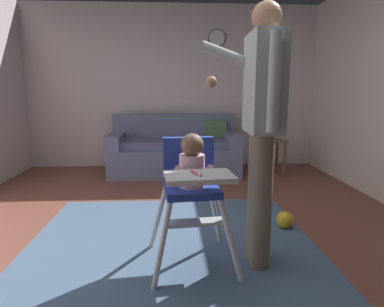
% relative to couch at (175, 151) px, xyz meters
% --- Properties ---
extents(ground, '(6.14, 7.57, 0.10)m').
position_rel_couch_xyz_m(ground, '(-0.03, -2.49, -0.38)').
color(ground, brown).
extents(wall_far, '(5.34, 0.06, 2.52)m').
position_rel_couch_xyz_m(wall_far, '(-0.03, 0.52, 0.93)').
color(wall_far, silver).
rests_on(wall_far, ground).
extents(area_rug, '(2.27, 2.40, 0.01)m').
position_rel_couch_xyz_m(area_rug, '(-0.05, -2.50, -0.33)').
color(area_rug, '#445C79').
rests_on(area_rug, ground).
extents(couch, '(1.88, 0.86, 0.86)m').
position_rel_couch_xyz_m(couch, '(0.00, 0.00, 0.00)').
color(couch, slate).
rests_on(couch, ground).
extents(high_chair, '(0.66, 0.77, 0.93)m').
position_rel_couch_xyz_m(high_chair, '(0.09, -2.66, 0.30)').
color(high_chair, silver).
rests_on(high_chair, ground).
extents(adult_standing, '(0.51, 0.51, 1.75)m').
position_rel_couch_xyz_m(adult_standing, '(0.56, -2.67, 0.66)').
color(adult_standing, '#726850').
rests_on(adult_standing, ground).
extents(toy_ball, '(0.15, 0.15, 0.15)m').
position_rel_couch_xyz_m(toy_ball, '(0.96, -2.10, -0.26)').
color(toy_ball, gold).
rests_on(toy_ball, ground).
extents(side_table, '(0.40, 0.40, 0.52)m').
position_rel_couch_xyz_m(side_table, '(1.36, -0.23, 0.05)').
color(side_table, brown).
rests_on(side_table, ground).
extents(sippy_cup, '(0.07, 0.07, 0.10)m').
position_rel_couch_xyz_m(sippy_cup, '(1.32, -0.23, 0.24)').
color(sippy_cup, '#D13D33').
rests_on(sippy_cup, side_table).
extents(wall_clock, '(0.27, 0.04, 0.27)m').
position_rel_couch_xyz_m(wall_clock, '(0.67, 0.48, 1.67)').
color(wall_clock, white).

